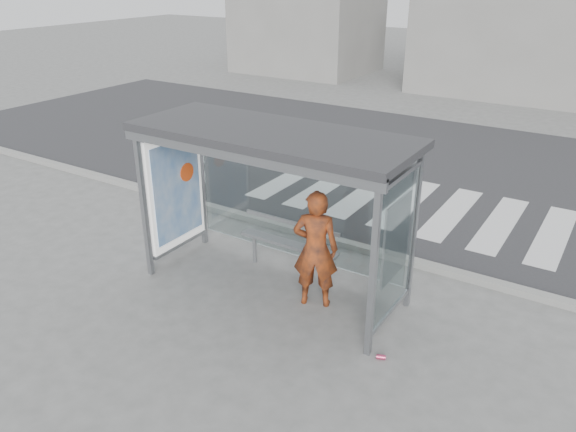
{
  "coord_description": "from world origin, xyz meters",
  "views": [
    {
      "loc": [
        4.37,
        -6.44,
        4.77
      ],
      "look_at": [
        0.17,
        0.2,
        1.25
      ],
      "focal_mm": 35.0,
      "sensor_mm": 36.0,
      "label": 1
    }
  ],
  "objects_px": {
    "bench": "(289,243)",
    "soda_can": "(381,357)",
    "person": "(316,249)",
    "bus_shelter": "(253,167)"
  },
  "relations": [
    {
      "from": "person",
      "to": "bench",
      "type": "distance_m",
      "value": 1.09
    },
    {
      "from": "bench",
      "to": "person",
      "type": "bearing_deg",
      "value": -34.97
    },
    {
      "from": "bus_shelter",
      "to": "person",
      "type": "bearing_deg",
      "value": -3.05
    },
    {
      "from": "soda_can",
      "to": "bench",
      "type": "bearing_deg",
      "value": 150.19
    },
    {
      "from": "bus_shelter",
      "to": "soda_can",
      "type": "bearing_deg",
      "value": -16.72
    },
    {
      "from": "bench",
      "to": "soda_can",
      "type": "relative_size",
      "value": 14.85
    },
    {
      "from": "soda_can",
      "to": "bus_shelter",
      "type": "bearing_deg",
      "value": 163.28
    },
    {
      "from": "bus_shelter",
      "to": "person",
      "type": "xyz_separation_m",
      "value": [
        1.15,
        -0.06,
        -1.05
      ]
    },
    {
      "from": "bench",
      "to": "soda_can",
      "type": "xyz_separation_m",
      "value": [
        2.26,
        -1.29,
        -0.52
      ]
    },
    {
      "from": "person",
      "to": "bus_shelter",
      "type": "bearing_deg",
      "value": -25.16
    }
  ]
}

